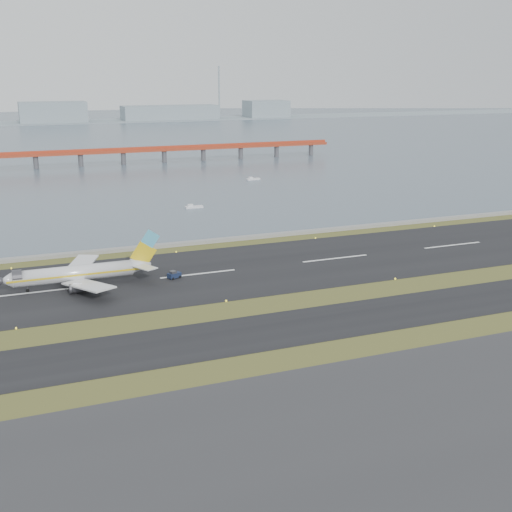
# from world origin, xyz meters

# --- Properties ---
(ground) EXTENTS (1000.00, 1000.00, 0.00)m
(ground) POSITION_xyz_m (0.00, 0.00, 0.00)
(ground) COLOR #364318
(ground) RESTS_ON ground
(apron_strip) EXTENTS (1000.00, 50.00, 0.10)m
(apron_strip) POSITION_xyz_m (0.00, -55.00, 0.05)
(apron_strip) COLOR #2E2E31
(apron_strip) RESTS_ON ground
(taxiway_strip) EXTENTS (1000.00, 18.00, 0.10)m
(taxiway_strip) POSITION_xyz_m (0.00, -12.00, 0.05)
(taxiway_strip) COLOR black
(taxiway_strip) RESTS_ON ground
(runway_strip) EXTENTS (1000.00, 45.00, 0.10)m
(runway_strip) POSITION_xyz_m (0.00, 30.00, 0.05)
(runway_strip) COLOR black
(runway_strip) RESTS_ON ground
(seawall) EXTENTS (1000.00, 2.50, 1.00)m
(seawall) POSITION_xyz_m (0.00, 60.00, 0.50)
(seawall) COLOR gray
(seawall) RESTS_ON ground
(bay_water) EXTENTS (1400.00, 800.00, 1.30)m
(bay_water) POSITION_xyz_m (0.00, 460.00, 0.00)
(bay_water) COLOR #455763
(bay_water) RESTS_ON ground
(red_pier) EXTENTS (260.00, 5.00, 10.20)m
(red_pier) POSITION_xyz_m (20.00, 250.00, 7.28)
(red_pier) COLOR #A3351B
(red_pier) RESTS_ON ground
(far_shoreline) EXTENTS (1400.00, 80.00, 60.50)m
(far_shoreline) POSITION_xyz_m (13.62, 620.00, 6.07)
(far_shoreline) COLOR gray
(far_shoreline) RESTS_ON ground
(airliner) EXTENTS (38.52, 32.89, 12.80)m
(airliner) POSITION_xyz_m (-29.28, 30.92, 3.46)
(airliner) COLOR silver
(airliner) RESTS_ON ground
(pushback_tug) EXTENTS (3.71, 2.95, 2.09)m
(pushback_tug) POSITION_xyz_m (-6.72, 28.69, 1.01)
(pushback_tug) COLOR #16203D
(pushback_tug) RESTS_ON ground
(workboat_near) EXTENTS (6.86, 2.26, 1.66)m
(workboat_near) POSITION_xyz_m (22.60, 113.22, 0.52)
(workboat_near) COLOR silver
(workboat_near) RESTS_ON ground
(workboat_far) EXTENTS (6.95, 2.85, 1.64)m
(workboat_far) POSITION_xyz_m (68.85, 169.21, 0.52)
(workboat_far) COLOR silver
(workboat_far) RESTS_ON ground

